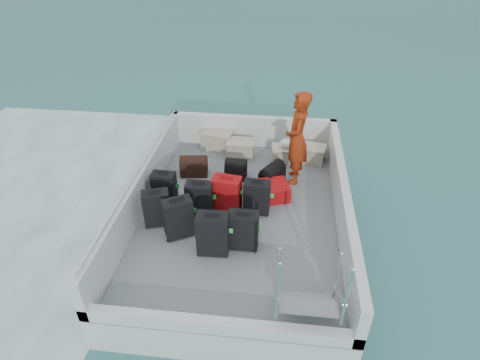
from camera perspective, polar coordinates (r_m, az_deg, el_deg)
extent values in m
plane|color=#164F4D|center=(7.49, -0.06, -8.19)|extent=(160.00, 160.00, 0.00)
cube|color=silver|center=(7.29, -0.06, -6.45)|extent=(3.60, 5.00, 0.60)
cube|color=slate|center=(7.10, -0.06, -4.55)|extent=(3.30, 4.70, 0.02)
cube|color=silver|center=(7.25, -13.78, -1.21)|extent=(0.14, 5.00, 0.70)
cube|color=silver|center=(6.93, 14.31, -3.10)|extent=(0.14, 5.00, 0.70)
cube|color=silver|center=(8.94, 1.75, 6.99)|extent=(3.60, 0.14, 0.70)
cube|color=silver|center=(5.34, -3.27, -19.96)|extent=(3.60, 0.14, 0.20)
cylinder|color=silver|center=(7.03, -14.22, 1.45)|extent=(0.04, 4.80, 0.04)
cube|color=black|center=(6.46, -8.73, -5.43)|extent=(0.52, 0.45, 0.70)
cube|color=black|center=(6.77, -11.76, -4.00)|extent=(0.49, 0.36, 0.65)
cube|color=black|center=(7.27, -10.71, -1.11)|extent=(0.42, 0.27, 0.60)
cube|color=black|center=(6.10, -3.91, -7.71)|extent=(0.49, 0.30, 0.72)
cube|color=black|center=(6.85, -5.78, -2.82)|extent=(0.44, 0.26, 0.65)
cube|color=#A40C10|center=(6.93, -1.91, -2.07)|extent=(0.52, 0.36, 0.67)
cube|color=black|center=(6.21, 0.45, -7.22)|extent=(0.47, 0.28, 0.64)
cube|color=black|center=(6.89, 2.39, -2.52)|extent=(0.46, 0.28, 0.63)
cube|color=#A40C10|center=(7.34, 3.93, -1.62)|extent=(0.86, 0.70, 0.30)
cube|color=#B0AD9A|center=(8.90, -3.23, 5.65)|extent=(0.70, 0.54, 0.38)
cube|color=#B0AD9A|center=(8.59, 0.06, 4.41)|extent=(0.56, 0.39, 0.33)
cube|color=#B0AD9A|center=(8.45, 6.44, 3.57)|extent=(0.56, 0.41, 0.32)
cube|color=#B0AD9A|center=(8.55, 10.07, 3.62)|extent=(0.60, 0.47, 0.32)
ellipsoid|color=yellow|center=(8.73, 11.04, 3.82)|extent=(0.28, 0.26, 0.22)
ellipsoid|color=white|center=(8.33, 6.55, 5.04)|extent=(0.24, 0.24, 0.18)
imported|color=red|center=(7.52, 8.12, 5.84)|extent=(0.46, 0.68, 1.81)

